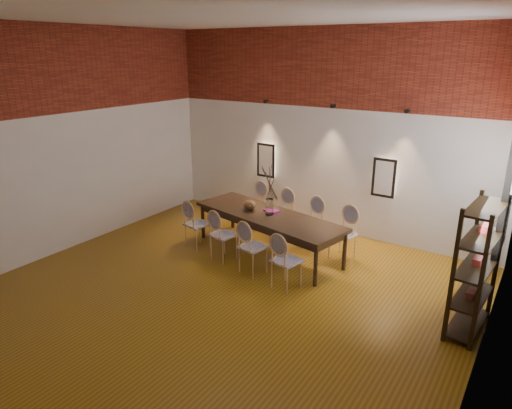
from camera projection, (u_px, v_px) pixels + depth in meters
The scene contains 26 objects.
floor at pixel (217, 299), 6.88m from camera, with size 7.00×7.00×0.02m, color #8D6215.
ceiling at pixel (208, 11), 5.60m from camera, with size 7.00×7.00×0.02m, color silver.
wall_back at pixel (325, 133), 9.04m from camera, with size 7.00×0.10×4.00m, color silver.
wall_left at pixel (56, 143), 8.09m from camera, with size 0.10×7.00×4.00m, color silver.
wall_right at pixel (502, 220), 4.38m from camera, with size 0.10×7.00×4.00m, color silver.
brick_band_back at pixel (327, 67), 8.59m from camera, with size 7.00×0.02×1.50m, color maroon.
brick_band_left at pixel (49, 69), 7.66m from camera, with size 0.02×7.00×1.50m, color maroon.
niche_left at pixel (267, 160), 9.87m from camera, with size 0.36×0.06×0.66m, color #FFEAC6.
niche_right at pixel (384, 178), 8.51m from camera, with size 0.36×0.06×0.66m, color #FFEAC6.
spot_fixture_left at pixel (266, 101), 9.45m from camera, with size 0.08×0.08×0.10m, color black.
spot_fixture_mid at pixel (333, 106), 8.66m from camera, with size 0.08×0.08×0.10m, color black.
spot_fixture_right at pixel (407, 111), 7.93m from camera, with size 0.08×0.08×0.10m, color black.
dining_table at pixel (268, 234), 8.33m from camera, with size 2.96×0.95×0.75m, color #352215.
chair_near_a at pixel (197, 224), 8.54m from camera, with size 0.44×0.44×0.94m, color tan, non-canonical shape.
chair_near_b at pixel (223, 235), 8.04m from camera, with size 0.44×0.44×0.94m, color tan, non-canonical shape.
chair_near_c at pixel (253, 247), 7.55m from camera, with size 0.44×0.44×0.94m, color tan, non-canonical shape.
chair_near_d at pixel (287, 260), 7.05m from camera, with size 0.44×0.44×0.94m, color tan, non-canonical shape.
chair_far_a at pixel (254, 205), 9.55m from camera, with size 0.44×0.44×0.94m, color tan, non-canonical shape.
chair_far_b at pixel (281, 214), 9.06m from camera, with size 0.44×0.44×0.94m, color tan, non-canonical shape.
chair_far_c at pixel (310, 223), 8.56m from camera, with size 0.44×0.44×0.94m, color tan, non-canonical shape.
chair_far_d at pixel (343, 234), 8.07m from camera, with size 0.44×0.44×0.94m, color tan, non-canonical shape.
vase at pixel (270, 207), 8.15m from camera, with size 0.14×0.14×0.30m, color silver.
dried_branches at pixel (270, 183), 8.00m from camera, with size 0.50×0.50×0.70m, color #443427, non-canonical shape.
bowl at pixel (250, 205), 8.44m from camera, with size 0.24×0.24×0.18m, color brown.
book at pixel (272, 211), 8.35m from camera, with size 0.26×0.18×0.03m, color #8B1961.
shelving_rack at pixel (476, 268), 5.85m from camera, with size 0.38×1.00×1.80m, color black, non-canonical shape.
Camera 1 is at (3.83, -4.73, 3.54)m, focal length 32.00 mm.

